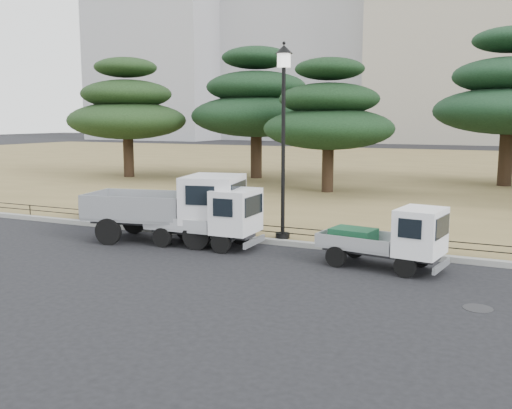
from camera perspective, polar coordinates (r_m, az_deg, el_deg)
The scene contains 14 objects.
ground at distance 15.53m, azimuth -3.13°, elevation -5.75°, with size 220.00×220.00×0.00m, color black.
lawn at distance 44.60m, azimuth 15.75°, elevation 3.41°, with size 120.00×56.00×0.15m, color olive.
curb at distance 17.79m, azimuth 0.82°, elevation -3.63°, with size 120.00×0.25×0.16m, color gray.
truck_large at distance 17.98m, azimuth -8.23°, elevation -0.02°, with size 5.14×2.80×2.12m.
truck_kei_front at distance 17.20m, azimuth -4.50°, elevation -1.33°, with size 3.41×1.53×1.79m.
truck_kei_rear at distance 15.04m, azimuth 13.27°, elevation -3.24°, with size 3.29×1.75×1.64m.
street_lamp at distance 17.47m, azimuth 2.77°, elevation 9.46°, with size 0.52×0.52×5.86m.
pipe_fence at distance 17.85m, azimuth 1.02°, elevation -2.41°, with size 38.00×0.04×0.40m.
tarp_pile at distance 22.05m, azimuth -15.37°, elevation -0.40°, with size 1.66×1.47×0.92m.
manhole at distance 12.67m, azimuth 21.31°, elevation -9.64°, with size 0.60×0.60×0.01m, color #2D2D30.
pine_west_far at distance 37.35m, azimuth -12.77°, elevation 9.33°, with size 7.40×7.40×7.48m.
pine_west_near at distance 35.79m, azimuth 0.02°, elevation 10.11°, with size 8.06×8.06×8.06m.
pine_center_left at distance 29.05m, azimuth 7.28°, elevation 8.84°, with size 6.57×6.57×6.68m.
pine_center_right at distance 34.40m, azimuth 24.04°, elevation 9.97°, with size 8.08×8.08×8.57m.
Camera 1 is at (7.11, -13.26, 3.84)m, focal length 40.00 mm.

